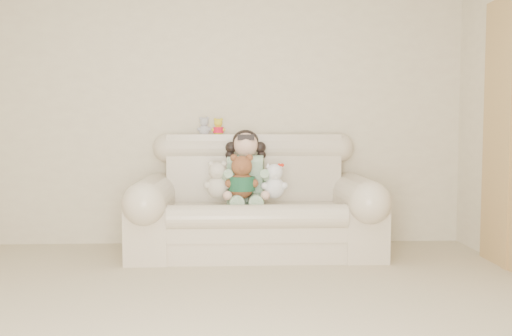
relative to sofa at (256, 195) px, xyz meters
The scene contains 8 objects.
wall_back 0.98m from the sofa, 120.22° to the left, with size 4.50×4.50×0.00m, color beige.
sofa is the anchor object (origin of this frame).
seated_child 0.26m from the sofa, 135.58° to the left, with size 0.40×0.48×0.66m, color #357C39, non-canonical shape.
brown_teddy 0.27m from the sofa, 133.33° to the right, with size 0.28×0.21×0.43m, color brown, non-canonical shape.
white_cat 0.25m from the sofa, 36.45° to the right, with size 0.22×0.17×0.35m, color white, non-canonical shape.
cream_teddy 0.37m from the sofa, 164.19° to the right, with size 0.23×0.18×0.36m, color beige, non-canonical shape.
yellow_mini_bear 0.76m from the sofa, 132.40° to the left, with size 0.12×0.09×0.19m, color yellow, non-canonical shape.
grey_mini_plush 0.84m from the sofa, 139.18° to the left, with size 0.13×0.10×0.21m, color #ACACB3, non-canonical shape.
Camera 1 is at (0.10, -2.82, 1.08)m, focal length 39.88 mm.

